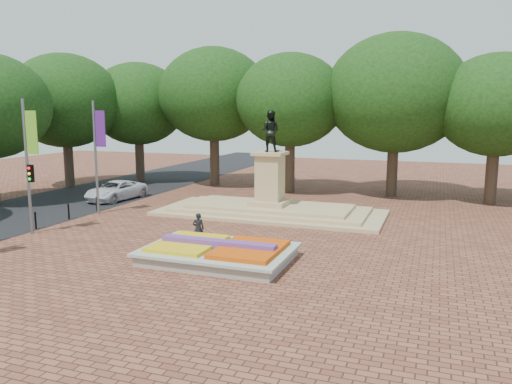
# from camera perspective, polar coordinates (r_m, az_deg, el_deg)

# --- Properties ---
(ground) EXTENTS (90.00, 90.00, 0.00)m
(ground) POSITION_cam_1_polar(r_m,az_deg,el_deg) (23.95, -4.53, -6.24)
(ground) COLOR brown
(ground) RESTS_ON ground
(asphalt_street) EXTENTS (9.00, 90.00, 0.02)m
(asphalt_street) POSITION_cam_1_polar(r_m,az_deg,el_deg) (36.37, -23.07, -1.57)
(asphalt_street) COLOR black
(asphalt_street) RESTS_ON ground
(flower_bed) EXTENTS (6.30, 4.30, 0.91)m
(flower_bed) POSITION_cam_1_polar(r_m,az_deg,el_deg) (21.68, -4.27, -6.87)
(flower_bed) COLOR gray
(flower_bed) RESTS_ON ground
(monument) EXTENTS (14.00, 6.00, 6.40)m
(monument) POSITION_cam_1_polar(r_m,az_deg,el_deg) (31.02, 1.60, -0.95)
(monument) COLOR tan
(monument) RESTS_ON ground
(tree_row_back) EXTENTS (44.80, 8.80, 10.43)m
(tree_row_back) POSITION_cam_1_polar(r_m,az_deg,el_deg) (39.63, 9.57, 9.57)
(tree_row_back) COLOR #37281E
(tree_row_back) RESTS_ON ground
(banner_poles) EXTENTS (0.88, 11.17, 7.00)m
(banner_poles) POSITION_cam_1_polar(r_m,az_deg,el_deg) (27.97, -24.98, 3.24)
(banner_poles) COLOR slate
(banner_poles) RESTS_ON ground
(bollard_row) EXTENTS (0.12, 13.12, 0.98)m
(bollard_row) POSITION_cam_1_polar(r_m,az_deg,el_deg) (28.77, -25.68, -3.42)
(bollard_row) COLOR black
(bollard_row) RESTS_ON ground
(van) EXTENTS (2.78, 5.13, 1.37)m
(van) POSITION_cam_1_polar(r_m,az_deg,el_deg) (37.40, -15.72, 0.16)
(van) COLOR silver
(van) RESTS_ON ground
(pedestrian) EXTENTS (0.66, 0.58, 1.53)m
(pedestrian) POSITION_cam_1_polar(r_m,az_deg,el_deg) (24.32, -6.61, -4.17)
(pedestrian) COLOR black
(pedestrian) RESTS_ON ground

